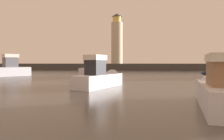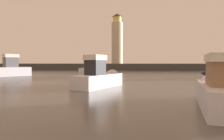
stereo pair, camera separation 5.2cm
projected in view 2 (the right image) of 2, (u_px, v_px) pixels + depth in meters
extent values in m
plane|color=#4C4742|center=(114.00, 77.00, 33.54)|extent=(220.00, 220.00, 0.00)
cube|color=#423F3D|center=(126.00, 67.00, 64.59)|extent=(84.11, 4.11, 1.96)
cylinder|color=beige|center=(117.00, 43.00, 64.67)|extent=(3.32, 3.32, 12.16)
cylinder|color=#F2CC59|center=(117.00, 20.00, 64.44)|extent=(2.49, 2.49, 1.70)
cone|color=#33383D|center=(117.00, 15.00, 64.40)|extent=(2.99, 2.99, 0.97)
cone|color=#1E284C|center=(206.00, 73.00, 32.13)|extent=(1.79, 1.87, 1.63)
cube|color=silver|center=(99.00, 81.00, 19.33)|extent=(3.77, 6.24, 1.12)
cone|color=silver|center=(116.00, 78.00, 22.39)|extent=(2.20, 2.14, 1.74)
cube|color=#232328|center=(95.00, 67.00, 18.78)|extent=(1.69, 2.01, 1.27)
cube|color=silver|center=(95.00, 58.00, 18.75)|extent=(1.86, 2.21, 0.44)
cube|color=silver|center=(7.00, 72.00, 34.99)|extent=(6.34, 6.93, 1.45)
cube|color=#595960|center=(11.00, 62.00, 35.33)|extent=(2.52, 2.57, 1.57)
cube|color=silver|center=(11.00, 56.00, 35.29)|extent=(2.78, 2.82, 0.55)
cube|color=silver|center=(92.00, 73.00, 31.99)|extent=(2.41, 6.96, 1.44)
cone|color=silver|center=(96.00, 71.00, 35.97)|extent=(2.18, 2.05, 2.13)
cube|color=#595960|center=(91.00, 62.00, 31.31)|extent=(1.64, 2.04, 1.57)
cube|color=silver|center=(223.00, 97.00, 10.10)|extent=(3.03, 6.38, 1.14)
cone|color=silver|center=(212.00, 87.00, 13.48)|extent=(2.15, 2.05, 1.86)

